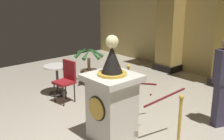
# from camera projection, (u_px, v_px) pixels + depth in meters

# --- Properties ---
(pedestal_clock) EXTENTS (0.81, 0.81, 1.83)m
(pedestal_clock) POSITION_uv_depth(u_px,v_px,m) (112.00, 100.00, 4.80)
(pedestal_clock) COLOR beige
(pedestal_clock) RESTS_ON ground_plane
(stanchion_near) EXTENTS (0.24, 0.24, 0.98)m
(stanchion_near) POSITION_uv_depth(u_px,v_px,m) (179.00, 133.00, 4.51)
(stanchion_near) COLOR gold
(stanchion_near) RESTS_ON ground_plane
(stanchion_far) EXTENTS (0.24, 0.24, 1.06)m
(stanchion_far) POSITION_uv_depth(u_px,v_px,m) (128.00, 97.00, 5.89)
(stanchion_far) COLOR gold
(stanchion_far) RESTS_ON ground_plane
(velvet_rope) EXTENTS (1.03, 1.01, 0.22)m
(velvet_rope) POSITION_uv_depth(u_px,v_px,m) (151.00, 90.00, 5.08)
(velvet_rope) COLOR #591419
(column_left) EXTENTS (0.76, 0.76, 3.84)m
(column_left) POSITION_uv_depth(u_px,v_px,m) (172.00, 9.00, 8.59)
(column_left) COLOR black
(column_left) RESTS_ON ground_plane
(potted_palm_left) EXTENTS (0.84, 0.74, 1.06)m
(potted_palm_left) POSITION_uv_depth(u_px,v_px,m) (89.00, 71.00, 7.72)
(potted_palm_left) COLOR #4C3828
(potted_palm_left) RESTS_ON ground_plane
(bystander_guest) EXTENTS (0.34, 0.42, 1.72)m
(bystander_guest) POSITION_uv_depth(u_px,v_px,m) (224.00, 80.00, 5.22)
(bystander_guest) COLOR #383347
(bystander_guest) RESTS_ON ground_plane
(cafe_table) EXTENTS (0.63, 0.63, 0.73)m
(cafe_table) POSITION_uv_depth(u_px,v_px,m) (57.00, 76.00, 6.92)
(cafe_table) COLOR #332D28
(cafe_table) RESTS_ON ground_plane
(cafe_chair_red) EXTENTS (0.44, 0.44, 0.96)m
(cafe_chair_red) POSITION_uv_depth(u_px,v_px,m) (66.00, 78.00, 6.46)
(cafe_chair_red) COLOR black
(cafe_chair_red) RESTS_ON ground_plane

